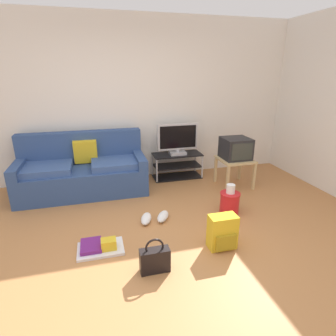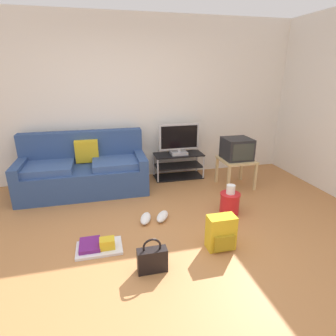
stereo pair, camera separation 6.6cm
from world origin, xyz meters
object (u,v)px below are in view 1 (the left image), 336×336
object	(u,v)px
crt_tv	(236,148)
cleaning_bucket	(230,201)
flat_tv	(178,139)
backpack	(222,232)
couch	(83,171)
side_table	(235,163)
tv_stand	(177,166)
sneakers_pair	(155,217)
handbag	(155,259)
floor_tray	(100,247)

from	to	relation	value
crt_tv	cleaning_bucket	world-z (taller)	crt_tv
flat_tv	backpack	distance (m)	2.20
couch	side_table	xyz separation A→B (m)	(2.42, -0.42, 0.06)
tv_stand	sneakers_pair	bearing A→B (deg)	-117.05
couch	side_table	distance (m)	2.46
handbag	cleaning_bucket	world-z (taller)	cleaning_bucket
backpack	sneakers_pair	xyz separation A→B (m)	(-0.59, 0.74, -0.14)
tv_stand	floor_tray	bearing A→B (deg)	-127.24
handbag	couch	bearing A→B (deg)	107.89
tv_stand	handbag	distance (m)	2.52
flat_tv	crt_tv	bearing A→B (deg)	-35.76
tv_stand	crt_tv	distance (m)	1.09
side_table	cleaning_bucket	size ratio (longest dim) A/B	1.27
backpack	floor_tray	world-z (taller)	backpack
side_table	backpack	size ratio (longest dim) A/B	1.37
side_table	floor_tray	bearing A→B (deg)	-150.68
flat_tv	cleaning_bucket	xyz separation A→B (m)	(0.31, -1.44, -0.53)
floor_tray	cleaning_bucket	bearing A→B (deg)	13.36
side_table	cleaning_bucket	world-z (taller)	side_table
cleaning_bucket	crt_tv	bearing A→B (deg)	59.71
tv_stand	flat_tv	xyz separation A→B (m)	(0.00, -0.02, 0.49)
couch	side_table	bearing A→B (deg)	-9.86
crt_tv	backpack	distance (m)	1.87
side_table	sneakers_pair	bearing A→B (deg)	-152.50
handbag	cleaning_bucket	distance (m)	1.51
couch	sneakers_pair	distance (m)	1.53
tv_stand	side_table	distance (m)	1.03
tv_stand	backpack	size ratio (longest dim) A/B	2.25
flat_tv	sneakers_pair	distance (m)	1.70
couch	backpack	xyz separation A→B (m)	(1.48, -1.96, -0.15)
backpack	couch	bearing A→B (deg)	138.45
side_table	handbag	distance (m)	2.45
flat_tv	floor_tray	size ratio (longest dim) A/B	1.44
floor_tray	tv_stand	bearing A→B (deg)	52.76
tv_stand	cleaning_bucket	distance (m)	1.49
side_table	backpack	xyz separation A→B (m)	(-0.94, -1.54, -0.21)
cleaning_bucket	sneakers_pair	world-z (taller)	cleaning_bucket
couch	flat_tv	distance (m)	1.66
handbag	floor_tray	distance (m)	0.70
tv_stand	flat_tv	world-z (taller)	flat_tv
couch	handbag	bearing A→B (deg)	-72.11
crt_tv	sneakers_pair	bearing A→B (deg)	-152.03
cleaning_bucket	floor_tray	bearing A→B (deg)	-166.64
sneakers_pair	flat_tv	bearing A→B (deg)	62.58
tv_stand	side_table	bearing A→B (deg)	-37.52
flat_tv	couch	bearing A→B (deg)	-173.74
flat_tv	floor_tray	bearing A→B (deg)	-127.57
cleaning_bucket	sneakers_pair	bearing A→B (deg)	177.42
couch	backpack	distance (m)	2.46
sneakers_pair	cleaning_bucket	bearing A→B (deg)	-2.58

